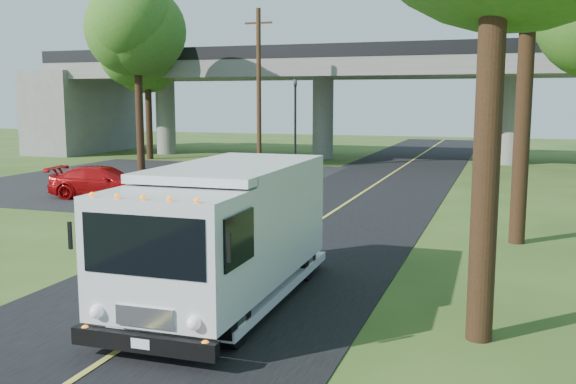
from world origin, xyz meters
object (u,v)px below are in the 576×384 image
at_px(tree_left_lot, 138,28).
at_px(red_sedan, 104,182).
at_px(traffic_signal, 295,113).
at_px(utility_pole, 259,89).
at_px(step_van, 226,230).
at_px(pedestrian, 201,183).
at_px(tree_left_far, 148,46).

bearing_deg(tree_left_lot, red_sedan, -67.15).
relative_size(tree_left_lot, red_sedan, 2.33).
distance_m(traffic_signal, utility_pole, 2.86).
xyz_separation_m(step_van, pedestrian, (-5.70, 10.31, -0.60)).
relative_size(red_sedan, pedestrian, 2.49).
bearing_deg(tree_left_far, red_sedan, -65.69).
xyz_separation_m(tree_left_far, red_sedan, (7.02, -15.53, -6.80)).
bearing_deg(tree_left_far, traffic_signal, -9.65).
relative_size(utility_pole, tree_left_lot, 0.86).
distance_m(tree_left_lot, pedestrian, 15.11).
relative_size(utility_pole, step_van, 1.36).
relative_size(tree_left_lot, step_van, 1.59).
xyz_separation_m(utility_pole, pedestrian, (2.43, -12.32, -3.69)).
relative_size(traffic_signal, step_van, 0.79).
bearing_deg(pedestrian, traffic_signal, -54.60).
distance_m(traffic_signal, tree_left_lot, 10.01).
bearing_deg(tree_left_far, tree_left_lot, -63.43).
bearing_deg(traffic_signal, red_sedan, -105.42).
xyz_separation_m(tree_left_lot, step_van, (14.43, -20.46, -6.40)).
bearing_deg(step_van, tree_left_far, 122.43).
xyz_separation_m(red_sedan, pedestrian, (4.71, -0.62, 0.25)).
xyz_separation_m(utility_pole, tree_left_far, (-9.29, 3.84, 2.86)).
xyz_separation_m(traffic_signal, pedestrian, (0.93, -14.32, -2.30)).
relative_size(tree_left_far, red_sedan, 2.20).
bearing_deg(red_sedan, pedestrian, -106.67).
distance_m(traffic_signal, tree_left_far, 11.75).
xyz_separation_m(tree_left_lot, tree_left_far, (-3.00, 6.00, -0.45)).
bearing_deg(pedestrian, utility_pole, -47.15).
distance_m(utility_pole, tree_left_lot, 7.43).
bearing_deg(step_van, tree_left_lot, 124.25).
height_order(tree_left_lot, pedestrian, tree_left_lot).
bearing_deg(pedestrian, red_sedan, 24.12).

